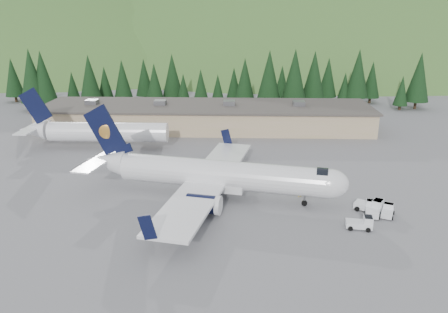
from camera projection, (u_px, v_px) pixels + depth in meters
ground at (222, 198)px, 60.09m from camera, size 600.00×600.00×0.00m
airliner at (215, 175)px, 59.30m from camera, size 36.86×34.82×12.29m
second_airliner at (93, 131)px, 80.72m from camera, size 27.50×11.00×10.05m
baggage_tug_a at (361, 223)px, 51.34m from camera, size 3.19×2.18×1.60m
baggage_tug_b at (371, 206)px, 55.72m from camera, size 3.75×3.27×1.80m
baggage_tug_c at (388, 211)px, 54.67m from camera, size 2.34×2.93×1.40m
terminal_building at (206, 116)px, 95.46m from camera, size 71.00×17.00×6.10m
baggage_tug_d at (372, 209)px, 54.91m from camera, size 2.41×3.32×1.62m
ramp_worker at (300, 191)px, 60.15m from camera, size 0.75×0.63×1.76m
tree_line at (213, 78)px, 115.91m from camera, size 115.16×19.02×14.46m
hills at (317, 187)px, 281.12m from camera, size 614.00×330.00×300.00m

